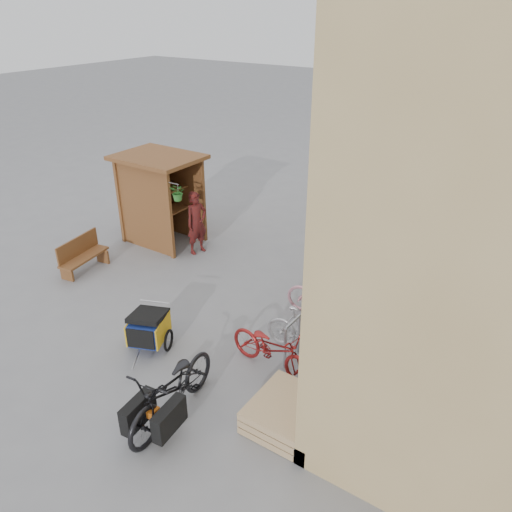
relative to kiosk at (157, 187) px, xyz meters
The scene contains 17 objects.
ground 4.39m from the kiosk, 37.02° to the right, with size 80.00×80.00×0.00m, color gray.
kiosk is the anchor object (origin of this frame).
bike_rack 5.67m from the kiosk, ahead, with size 0.05×5.35×0.86m.
pallet_stack 7.50m from the kiosk, 31.66° to the right, with size 1.00×1.20×0.40m.
bench 2.63m from the kiosk, 99.51° to the right, with size 0.63×1.40×0.86m.
shopping_carts 7.55m from the kiosk, 33.11° to the left, with size 0.60×2.03×1.08m.
child_trailer 4.93m from the kiosk, 49.34° to the right, with size 0.91×1.38×0.80m.
cargo_bike 6.79m from the kiosk, 45.04° to the right, with size 0.96×2.17×1.10m.
person_kiosk 1.48m from the kiosk, ahead, with size 0.61×0.40×1.66m, color maroon.
bike_0 6.25m from the kiosk, 28.21° to the right, with size 0.62×1.79×0.94m, color maroon.
bike_1 6.13m from the kiosk, 20.63° to the right, with size 0.43×1.53×0.92m, color #ACACB1.
bike_2 5.64m from the kiosk, ahead, with size 0.62×1.77×0.93m, color #C7808F.
bike_3 5.83m from the kiosk, ahead, with size 0.49×1.72×1.03m, color #C7808F.
bike_4 5.82m from the kiosk, ahead, with size 0.55×1.57×0.82m, color black.
bike_5 5.57m from the kiosk, ahead, with size 0.42×1.48×0.89m, color maroon.
bike_6 5.81m from the kiosk, 15.72° to the left, with size 0.53×1.52×0.80m, color #B6B6B2.
bike_7 5.98m from the kiosk, 21.06° to the left, with size 0.47×1.67×1.00m, color #207082.
Camera 1 is at (5.84, -6.46, 5.93)m, focal length 35.00 mm.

